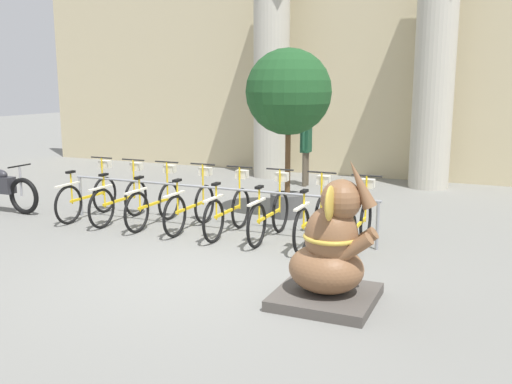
# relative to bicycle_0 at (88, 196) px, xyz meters

# --- Properties ---
(ground_plane) EXTENTS (60.00, 60.00, 0.00)m
(ground_plane) POSITION_rel_bicycle_0_xyz_m (3.39, -1.87, -0.42)
(ground_plane) COLOR slate
(building_facade) EXTENTS (20.00, 0.20, 6.00)m
(building_facade) POSITION_rel_bicycle_0_xyz_m (3.39, 6.73, 2.58)
(building_facade) COLOR #C6B78E
(building_facade) RESTS_ON ground_plane
(column_left) EXTENTS (1.17, 1.17, 5.16)m
(column_left) POSITION_rel_bicycle_0_xyz_m (1.35, 5.73, 2.20)
(column_left) COLOR #BCB7A8
(column_left) RESTS_ON ground_plane
(column_right) EXTENTS (1.17, 1.17, 5.16)m
(column_right) POSITION_rel_bicycle_0_xyz_m (5.43, 5.73, 2.20)
(column_right) COLOR #BCB7A8
(column_right) RESTS_ON ground_plane
(bike_rack) EXTENTS (5.73, 0.05, 0.77)m
(bike_rack) POSITION_rel_bicycle_0_xyz_m (2.56, 0.08, 0.22)
(bike_rack) COLOR gray
(bike_rack) RESTS_ON ground_plane
(bicycle_0) EXTENTS (0.48, 1.71, 1.09)m
(bicycle_0) POSITION_rel_bicycle_0_xyz_m (0.00, 0.00, 0.00)
(bicycle_0) COLOR black
(bicycle_0) RESTS_ON ground_plane
(bicycle_1) EXTENTS (0.48, 1.71, 1.09)m
(bicycle_1) POSITION_rel_bicycle_0_xyz_m (0.73, -0.01, 0.00)
(bicycle_1) COLOR black
(bicycle_1) RESTS_ON ground_plane
(bicycle_2) EXTENTS (0.48, 1.71, 1.09)m
(bicycle_2) POSITION_rel_bicycle_0_xyz_m (1.46, -0.01, 0.00)
(bicycle_2) COLOR black
(bicycle_2) RESTS_ON ground_plane
(bicycle_3) EXTENTS (0.48, 1.71, 1.09)m
(bicycle_3) POSITION_rel_bicycle_0_xyz_m (2.20, 0.00, 0.00)
(bicycle_3) COLOR black
(bicycle_3) RESTS_ON ground_plane
(bicycle_4) EXTENTS (0.48, 1.71, 1.09)m
(bicycle_4) POSITION_rel_bicycle_0_xyz_m (2.93, -0.03, 0.00)
(bicycle_4) COLOR black
(bicycle_4) RESTS_ON ground_plane
(bicycle_5) EXTENTS (0.48, 1.71, 1.09)m
(bicycle_5) POSITION_rel_bicycle_0_xyz_m (3.66, -0.01, 0.00)
(bicycle_5) COLOR black
(bicycle_5) RESTS_ON ground_plane
(bicycle_6) EXTENTS (0.48, 1.71, 1.09)m
(bicycle_6) POSITION_rel_bicycle_0_xyz_m (4.39, -0.04, 0.00)
(bicycle_6) COLOR black
(bicycle_6) RESTS_ON ground_plane
(bicycle_7) EXTENTS (0.48, 1.71, 1.09)m
(bicycle_7) POSITION_rel_bicycle_0_xyz_m (5.13, -0.07, 0.00)
(bicycle_7) COLOR black
(bicycle_7) RESTS_ON ground_plane
(elephant_statue) EXTENTS (1.13, 1.13, 1.71)m
(elephant_statue) POSITION_rel_bicycle_0_xyz_m (5.31, -2.24, 0.16)
(elephant_statue) COLOR #4C4742
(elephant_statue) RESTS_ON ground_plane
(person_pedestrian) EXTENTS (0.22, 0.47, 1.69)m
(person_pedestrian) POSITION_rel_bicycle_0_xyz_m (2.65, 4.76, 0.59)
(person_pedestrian) COLOR brown
(person_pedestrian) RESTS_ON ground_plane
(potted_tree) EXTENTS (1.57, 1.57, 3.11)m
(potted_tree) POSITION_rel_bicycle_0_xyz_m (3.37, 1.58, 1.81)
(potted_tree) COLOR #4C4C4C
(potted_tree) RESTS_ON ground_plane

